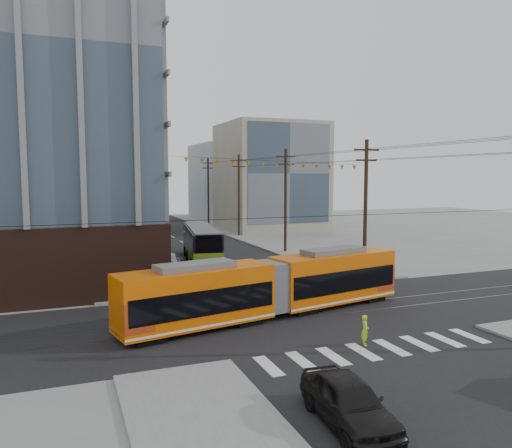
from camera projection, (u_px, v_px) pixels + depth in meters
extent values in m
plane|color=slate|center=(344.00, 331.00, 26.36)|extent=(160.00, 160.00, 0.00)
cube|color=#8C99A5|center=(35.00, 170.00, 67.57)|extent=(18.00, 16.00, 18.00)
cube|color=gray|center=(270.00, 177.00, 75.88)|extent=(14.00, 14.00, 16.00)
cube|color=gray|center=(59.00, 165.00, 87.10)|extent=(16.00, 18.00, 20.00)
cube|color=#8C99A5|center=(239.00, 182.00, 95.25)|extent=(16.00, 16.00, 14.00)
cylinder|color=black|center=(208.00, 192.00, 80.83)|extent=(0.30, 0.30, 11.00)
imported|color=black|center=(349.00, 401.00, 16.42)|extent=(2.24, 4.85, 1.61)
imported|color=#ACB1BB|center=(181.00, 275.00, 37.83)|extent=(2.65, 4.37, 1.36)
imported|color=silver|center=(168.00, 261.00, 43.44)|extent=(3.15, 5.57, 1.52)
imported|color=#464951|center=(167.00, 260.00, 44.94)|extent=(3.08, 4.87, 1.25)
imported|color=#B2EE26|center=(365.00, 330.00, 24.17)|extent=(0.53, 0.64, 1.49)
cube|color=gray|center=(351.00, 271.00, 41.01)|extent=(2.13, 3.57, 0.71)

